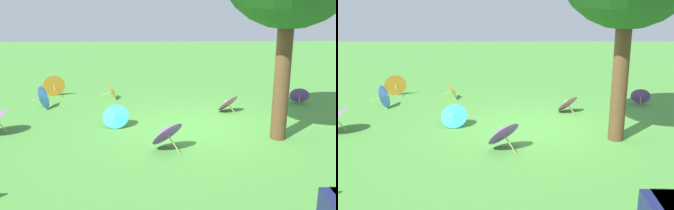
% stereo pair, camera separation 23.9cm
% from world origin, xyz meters
% --- Properties ---
extents(ground, '(40.00, 40.00, 0.00)m').
position_xyz_m(ground, '(0.00, 0.00, 0.00)').
color(ground, '#478C38').
extents(parasol_orange_0, '(0.76, 0.66, 0.72)m').
position_xyz_m(parasol_orange_0, '(4.33, -3.45, 0.36)').
color(parasol_orange_0, tan).
rests_on(parasol_orange_0, ground).
extents(parasol_purple_0, '(0.66, 0.58, 0.54)m').
position_xyz_m(parasol_purple_0, '(-3.32, -2.27, 0.27)').
color(parasol_purple_0, tan).
rests_on(parasol_purple_0, ground).
extents(parasol_purple_2, '(0.96, 0.96, 0.72)m').
position_xyz_m(parasol_purple_2, '(0.83, 1.36, 0.40)').
color(parasol_purple_2, tan).
rests_on(parasol_purple_2, ground).
extents(parasol_blue_1, '(0.63, 0.69, 0.68)m').
position_xyz_m(parasol_blue_1, '(4.19, -1.93, 0.34)').
color(parasol_blue_1, tan).
rests_on(parasol_blue_1, ground).
extents(parasol_pink_1, '(0.82, 0.82, 0.55)m').
position_xyz_m(parasol_pink_1, '(-0.96, -1.40, 0.28)').
color(parasol_pink_1, tan).
rests_on(parasol_pink_1, ground).
extents(parasol_teal_1, '(0.68, 0.63, 0.58)m').
position_xyz_m(parasol_teal_1, '(2.02, -0.13, 0.29)').
color(parasol_teal_1, tan).
rests_on(parasol_teal_1, ground).
extents(parasol_yellow_4, '(0.55, 0.64, 0.57)m').
position_xyz_m(parasol_yellow_4, '(2.38, -2.96, 0.29)').
color(parasol_yellow_4, tan).
rests_on(parasol_yellow_4, ground).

